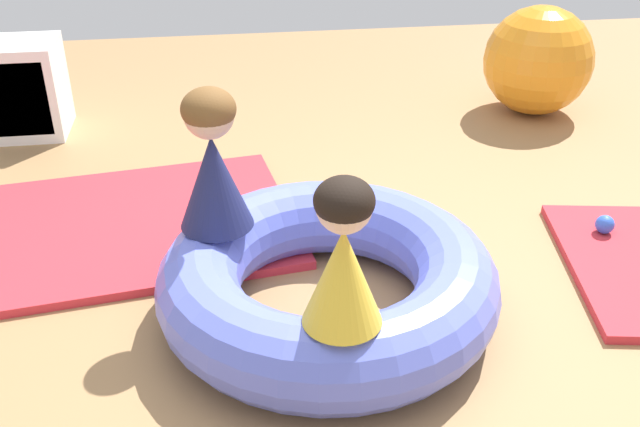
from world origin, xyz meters
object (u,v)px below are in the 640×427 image
object	(u,v)px
child_in_navy	(213,161)
inflatable_cushion	(328,280)
child_in_yellow	(343,255)
play_ball_blue	(605,224)
exercise_ball_large	(538,61)
storage_cube	(24,89)

from	to	relation	value
child_in_navy	inflatable_cushion	bearing A→B (deg)	-69.25
child_in_navy	child_in_yellow	world-z (taller)	child_in_navy
child_in_yellow	play_ball_blue	distance (m)	1.66
exercise_ball_large	child_in_yellow	bearing A→B (deg)	-124.97
child_in_yellow	inflatable_cushion	bearing A→B (deg)	-8.24
play_ball_blue	child_in_yellow	bearing A→B (deg)	-149.00
child_in_yellow	exercise_ball_large	bearing A→B (deg)	-39.95
child_in_yellow	play_ball_blue	size ratio (longest dim) A/B	5.83
child_in_navy	storage_cube	xyz separation A→B (m)	(-1.11, 1.85, -0.31)
exercise_ball_large	storage_cube	bearing A→B (deg)	178.12
exercise_ball_large	storage_cube	world-z (taller)	exercise_ball_large
play_ball_blue	exercise_ball_large	size ratio (longest dim) A/B	0.13
inflatable_cushion	child_in_navy	bearing A→B (deg)	152.03
child_in_yellow	play_ball_blue	world-z (taller)	child_in_yellow
inflatable_cushion	exercise_ball_large	distance (m)	2.58
inflatable_cushion	exercise_ball_large	xyz separation A→B (m)	(1.66, 1.96, 0.18)
child_in_navy	child_in_yellow	size ratio (longest dim) A/B	1.11
play_ball_blue	exercise_ball_large	world-z (taller)	exercise_ball_large
exercise_ball_large	storage_cube	distance (m)	3.18
inflatable_cushion	storage_cube	bearing A→B (deg)	126.21
inflatable_cushion	child_in_navy	distance (m)	0.63
inflatable_cushion	child_in_navy	size ratio (longest dim) A/B	2.35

